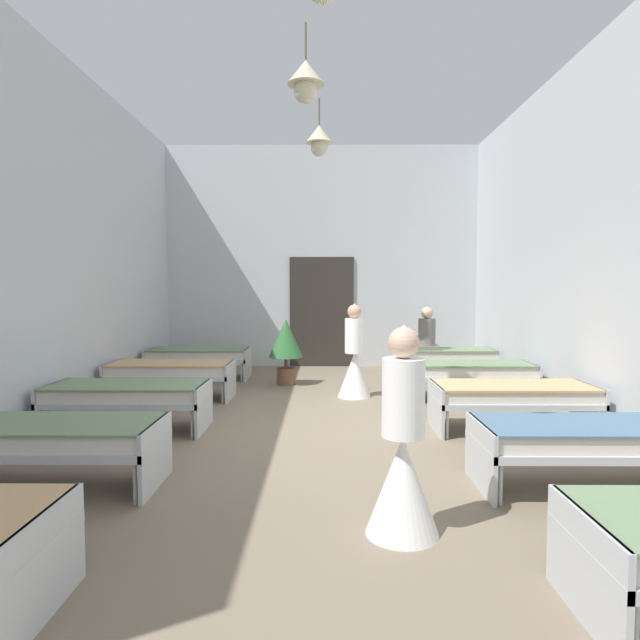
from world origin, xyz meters
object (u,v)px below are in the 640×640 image
Objects in this scene: bed_right_row_3 at (471,371)px; potted_plant at (286,342)px; patient_seated_primary at (427,334)px; bed_left_row_4 at (199,356)px; bed_left_row_2 at (128,395)px; bed_right_row_1 at (589,439)px; bed_right_row_4 at (444,356)px; bed_right_row_2 at (513,395)px; bed_left_row_3 at (171,371)px; nurse_near_aisle at (354,364)px; nurse_mid_aisle at (403,460)px; bed_left_row_1 at (49,438)px.

bed_right_row_3 is 1.61× the size of potted_plant.
bed_left_row_4 is at bearing 178.77° from patient_seated_primary.
bed_right_row_1 is at bearing -21.59° from bed_left_row_2.
bed_right_row_4 is 2.38× the size of patient_seated_primary.
bed_right_row_2 is at bearing -84.46° from patient_seated_primary.
patient_seated_primary reaches higher than bed_left_row_3.
bed_left_row_3 is 2.13m from potted_plant.
patient_seated_primary is at bearing -1.23° from bed_left_row_4.
bed_left_row_3 is (-4.67, 1.85, 0.00)m from bed_right_row_2.
nurse_near_aisle reaches higher than potted_plant.
bed_right_row_2 is (4.67, 0.00, 0.00)m from bed_left_row_2.
bed_left_row_3 is 1.28× the size of nurse_mid_aisle.
bed_left_row_4 is 2.38× the size of patient_seated_primary.
bed_left_row_1 and bed_right_row_2 have the same top height.
nurse_mid_aisle is at bearing -57.17° from bed_left_row_3.
bed_left_row_2 is 5.96m from bed_right_row_4.
potted_plant is (1.71, 3.09, 0.32)m from bed_left_row_2.
bed_right_row_4 is at bearing 14.86° from patient_seated_primary.
patient_seated_primary reaches higher than bed_left_row_2.
bed_left_row_1 and bed_right_row_3 have the same top height.
nurse_near_aisle reaches higher than bed_left_row_2.
bed_right_row_3 is at bearing -90.00° from bed_right_row_4.
bed_left_row_1 is at bearing -178.12° from nurse_mid_aisle.
nurse_mid_aisle is 6.48m from patient_seated_primary.
bed_left_row_1 is at bearing -90.00° from bed_left_row_2.
patient_seated_primary reaches higher than potted_plant.
patient_seated_primary is at bearing 95.54° from bed_right_row_2.
nurse_near_aisle is 1.26× the size of potted_plant.
patient_seated_primary is 0.68× the size of potted_plant.
bed_right_row_2 is 1.28× the size of nurse_mid_aisle.
bed_right_row_1 is at bearing -90.00° from bed_right_row_3.
bed_right_row_3 is at bearing 90.00° from bed_right_row_2.
bed_right_row_2 is 4.29m from potted_plant.
nurse_mid_aisle reaches higher than potted_plant.
bed_left_row_2 is 4.00m from nurse_mid_aisle.
bed_left_row_2 is 1.61× the size of potted_plant.
bed_left_row_3 is 5.43m from nurse_mid_aisle.
potted_plant is at bearing 157.37° from bed_right_row_3.
nurse_near_aisle is at bearing 3.13° from bed_left_row_3.
nurse_mid_aisle is 5.93m from potted_plant.
bed_left_row_1 is 1.00× the size of bed_left_row_3.
bed_left_row_1 is 2.38× the size of patient_seated_primary.
nurse_mid_aisle is (-1.73, -4.56, 0.09)m from bed_right_row_3.
nurse_near_aisle reaches higher than bed_right_row_1.
bed_right_row_1 is at bearing -90.00° from bed_right_row_4.
bed_left_row_2 is at bearing 90.00° from bed_left_row_1.
bed_left_row_1 is 5.23m from potted_plant.
bed_right_row_4 is at bearing -109.40° from nurse_near_aisle.
bed_left_row_4 is 4.35m from patient_seated_primary.
bed_right_row_1 and bed_left_row_4 have the same top height.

